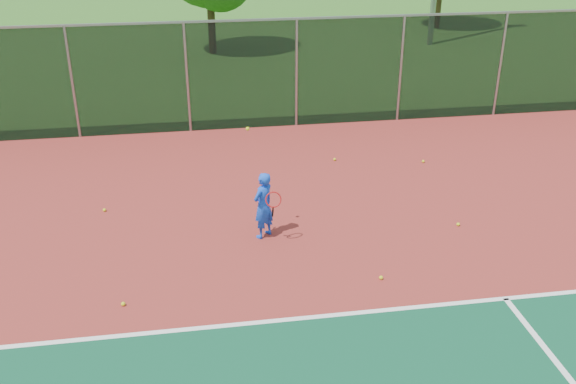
# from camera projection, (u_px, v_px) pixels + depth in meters

# --- Properties ---
(court_apron) EXTENTS (30.00, 20.00, 0.02)m
(court_apron) POSITION_uv_depth(u_px,v_px,m) (409.00, 351.00, 9.49)
(court_apron) COLOR maroon
(court_apron) RESTS_ON ground
(fence_back) EXTENTS (30.00, 0.06, 3.03)m
(fence_back) POSITION_uv_depth(u_px,v_px,m) (296.00, 72.00, 17.72)
(fence_back) COLOR black
(fence_back) RESTS_ON court_apron
(tennis_player) EXTENTS (0.59, 0.70, 2.24)m
(tennis_player) POSITION_uv_depth(u_px,v_px,m) (263.00, 205.00, 12.28)
(tennis_player) COLOR blue
(tennis_player) RESTS_ON court_apron
(practice_ball_0) EXTENTS (0.07, 0.07, 0.07)m
(practice_ball_0) POSITION_uv_depth(u_px,v_px,m) (381.00, 278.00, 11.17)
(practice_ball_0) COLOR yellow
(practice_ball_0) RESTS_ON court_apron
(practice_ball_1) EXTENTS (0.07, 0.07, 0.07)m
(practice_ball_1) POSITION_uv_depth(u_px,v_px,m) (104.00, 210.00, 13.50)
(practice_ball_1) COLOR yellow
(practice_ball_1) RESTS_ON court_apron
(practice_ball_2) EXTENTS (0.07, 0.07, 0.07)m
(practice_ball_2) POSITION_uv_depth(u_px,v_px,m) (335.00, 159.00, 15.99)
(practice_ball_2) COLOR yellow
(practice_ball_2) RESTS_ON court_apron
(practice_ball_4) EXTENTS (0.07, 0.07, 0.07)m
(practice_ball_4) POSITION_uv_depth(u_px,v_px,m) (458.00, 224.00, 12.93)
(practice_ball_4) COLOR yellow
(practice_ball_4) RESTS_ON court_apron
(practice_ball_5) EXTENTS (0.07, 0.07, 0.07)m
(practice_ball_5) POSITION_uv_depth(u_px,v_px,m) (123.00, 304.00, 10.47)
(practice_ball_5) COLOR yellow
(practice_ball_5) RESTS_ON court_apron
(practice_ball_7) EXTENTS (0.07, 0.07, 0.07)m
(practice_ball_7) POSITION_uv_depth(u_px,v_px,m) (423.00, 161.00, 15.88)
(practice_ball_7) COLOR yellow
(practice_ball_7) RESTS_ON court_apron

